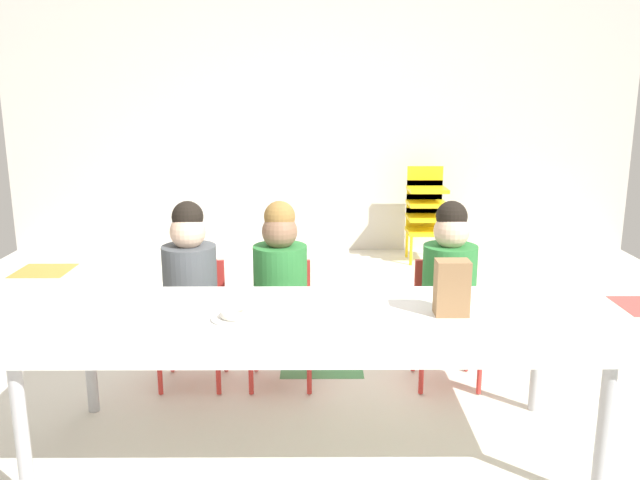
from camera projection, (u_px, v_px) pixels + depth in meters
name	position (u px, v px, depth m)	size (l,w,h in m)	color
ground_plane	(323.00, 363.00, 3.48)	(5.55, 5.07, 0.02)	silver
back_wall	(320.00, 96.00, 5.63)	(5.55, 0.10, 2.77)	beige
craft_table	(314.00, 327.00, 2.50)	(2.18, 0.80, 0.58)	white
seated_child_near_camera	(190.00, 277.00, 3.11)	(0.32, 0.32, 0.92)	red
seated_child_middle_seat	(280.00, 277.00, 3.11)	(0.32, 0.32, 0.92)	red
seated_child_far_right	(449.00, 276.00, 3.11)	(0.32, 0.31, 0.92)	red
kid_chair_yellow_stack	(426.00, 208.00, 5.46)	(0.32, 0.30, 0.80)	yellow
paper_bag_brown	(452.00, 288.00, 2.50)	(0.13, 0.09, 0.22)	#9E754C
paper_plate_near_edge	(235.00, 318.00, 2.47)	(0.18, 0.18, 0.01)	white
donut_powdered_on_plate	(234.00, 314.00, 2.47)	(0.11, 0.11, 0.03)	white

